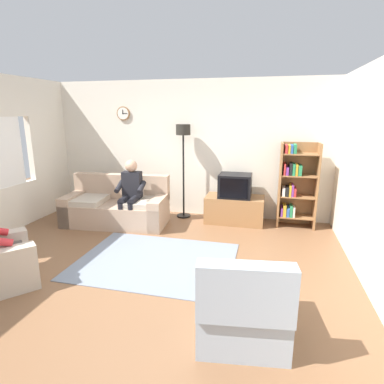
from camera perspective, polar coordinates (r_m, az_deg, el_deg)
ground_plane at (r=4.44m, az=-9.25°, el=-13.79°), size 12.00×12.00×0.00m
back_wall_assembly at (r=6.49m, az=-0.58°, el=7.80°), size 6.20×0.17×2.70m
couch at (r=6.19m, az=-13.43°, el=-2.73°), size 1.97×1.04×0.90m
tv_stand at (r=6.15m, az=7.66°, el=-3.13°), size 1.10×0.56×0.51m
tv at (r=6.00m, az=7.78°, el=1.15°), size 0.60×0.49×0.44m
bookshelf at (r=6.07m, az=18.08°, el=1.34°), size 0.68×0.36×1.55m
floor_lamp at (r=6.19m, az=-1.58°, el=8.42°), size 0.28×0.28×1.85m
armchair_near_bookshelf at (r=3.18m, az=9.00°, el=-20.01°), size 0.91×0.98×0.90m
area_rug at (r=4.66m, az=-6.52°, el=-12.20°), size 2.20×1.70×0.01m
person_on_couch at (r=5.84m, az=-11.04°, el=0.33°), size 0.54×0.56×1.24m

